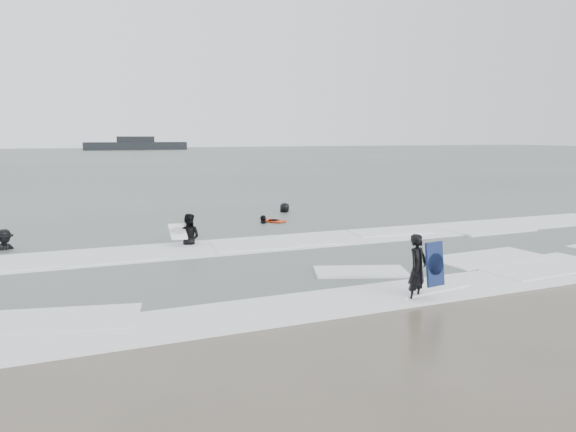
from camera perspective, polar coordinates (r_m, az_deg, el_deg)
name	(u,v)px	position (r m, az deg, el deg)	size (l,w,h in m)	color
ground	(370,290)	(13.37, 8.36, -7.50)	(320.00, 320.00, 0.00)	brown
sea	(100,159)	(91.32, -18.55, 5.54)	(320.00, 320.00, 0.00)	#47544C
surfer_centre	(416,301)	(12.75, 12.92, -8.40)	(0.55, 0.36, 1.51)	black
surfer_wading	(189,246)	(18.70, -10.04, -3.03)	(0.79, 0.62, 1.63)	black
surfer_breaker	(5,252)	(19.61, -26.81, -3.28)	(1.01, 0.58, 1.57)	black
surfer_right_near	(263,225)	(22.86, -2.52, -0.88)	(0.90, 0.38, 1.54)	black
surfer_right_far	(285,213)	(26.08, -0.34, 0.26)	(0.81, 0.52, 1.65)	black
surf_foam	(305,257)	(16.55, 1.74, -4.23)	(30.03, 9.06, 0.09)	white
bodyboards	(276,234)	(17.80, -1.18, -1.84)	(5.46, 12.31, 1.25)	#101D4B
vessel_horizon	(136,145)	(144.83, -15.21, 6.97)	(24.64, 4.40, 3.34)	black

